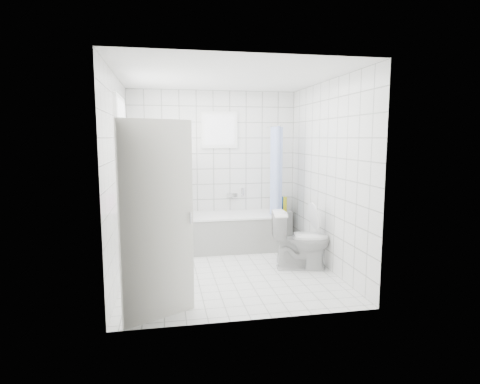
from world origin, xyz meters
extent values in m
plane|color=white|center=(0.00, 0.00, 0.00)|extent=(3.00, 3.00, 0.00)
plane|color=white|center=(0.00, 0.00, 2.60)|extent=(3.00, 3.00, 0.00)
cube|color=white|center=(0.00, 1.50, 1.30)|extent=(2.80, 0.02, 2.60)
cube|color=white|center=(0.00, -1.50, 1.30)|extent=(2.80, 0.02, 2.60)
cube|color=white|center=(-1.40, 0.00, 1.30)|extent=(0.02, 3.00, 2.60)
cube|color=white|center=(1.40, 0.00, 1.30)|extent=(0.02, 3.00, 2.60)
cube|color=white|center=(-1.35, 0.30, 1.60)|extent=(0.01, 0.90, 1.40)
cube|color=white|center=(0.10, 1.46, 1.95)|extent=(0.50, 0.01, 0.50)
cube|color=white|center=(-1.31, 0.30, 0.86)|extent=(0.18, 1.02, 0.08)
cube|color=silver|center=(-0.90, -1.28, 1.00)|extent=(0.72, 0.43, 2.00)
cube|color=white|center=(0.20, 1.12, 0.28)|extent=(1.55, 0.75, 0.55)
cube|color=white|center=(0.20, 1.12, 0.57)|extent=(1.57, 0.77, 0.03)
cube|color=white|center=(-0.64, 1.07, 0.75)|extent=(0.15, 0.85, 1.50)
cube|color=white|center=(1.14, 1.38, 0.28)|extent=(0.40, 0.24, 0.55)
imported|color=silver|center=(1.03, -0.04, 0.41)|extent=(0.86, 0.59, 0.81)
cylinder|color=silver|center=(0.93, 1.10, 2.00)|extent=(0.02, 0.80, 0.02)
cube|color=silver|center=(0.30, 1.46, 0.85)|extent=(0.18, 0.06, 0.06)
imported|color=white|center=(-1.30, 0.27, 0.99)|extent=(0.19, 0.19, 0.19)
imported|color=#C34CA1|center=(-1.30, -0.01, 1.04)|extent=(0.12, 0.12, 0.28)
imported|color=#D66BB0|center=(-1.30, 0.61, 1.00)|extent=(0.12, 0.12, 0.19)
imported|color=#2F9ED4|center=(-1.30, 0.08, 1.01)|extent=(0.13, 0.13, 0.21)
imported|color=white|center=(-1.30, 0.46, 1.06)|extent=(0.13, 0.13, 0.32)
cylinder|color=#16862A|center=(1.06, 1.32, 0.65)|extent=(0.06, 0.06, 0.20)
cylinder|color=red|center=(1.11, 1.40, 0.67)|extent=(0.06, 0.06, 0.24)
cylinder|color=yellow|center=(1.21, 1.30, 0.68)|extent=(0.06, 0.06, 0.27)
cylinder|color=blue|center=(1.21, 1.42, 0.68)|extent=(0.06, 0.06, 0.25)
camera|label=1|loc=(-0.83, -5.24, 1.82)|focal=30.00mm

